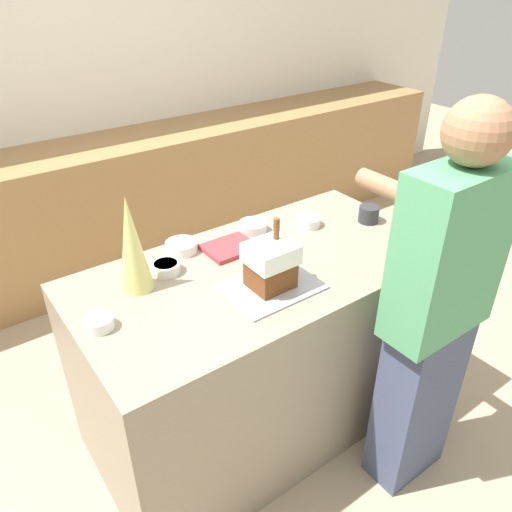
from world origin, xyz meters
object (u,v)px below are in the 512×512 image
object	(u,v)px
candy_bowl_front_corner	(99,323)
person	(434,314)
baking_tray	(270,286)
decorative_tree	(132,244)
candy_bowl_beside_tree	(181,246)
cookbook	(230,248)
candy_bowl_far_left	(166,267)
mug	(369,214)
candy_bowl_behind_tray	(253,227)
candy_bowl_far_right	(308,221)
gingerbread_house	(271,264)

from	to	relation	value
candy_bowl_front_corner	person	bearing A→B (deg)	-29.54
baking_tray	decorative_tree	size ratio (longest dim) A/B	0.95
candy_bowl_beside_tree	cookbook	xyz separation A→B (m)	(0.18, -0.11, -0.01)
candy_bowl_far_left	mug	distance (m)	1.02
candy_bowl_far_left	person	world-z (taller)	person
candy_bowl_beside_tree	mug	world-z (taller)	mug
candy_bowl_front_corner	candy_bowl_behind_tray	distance (m)	0.89
person	candy_bowl_front_corner	bearing A→B (deg)	150.46
candy_bowl_front_corner	candy_bowl_far_left	size ratio (longest dim) A/B	0.83
person	candy_bowl_far_right	bearing A→B (deg)	87.64
baking_tray	cookbook	xyz separation A→B (m)	(0.03, 0.34, 0.01)
decorative_tree	person	size ratio (longest dim) A/B	0.23
candy_bowl_far_right	person	bearing A→B (deg)	-92.36
candy_bowl_front_corner	candy_bowl_far_right	xyz separation A→B (m)	(1.10, 0.16, 0.00)
mug	person	distance (m)	0.70
candy_bowl_far_left	cookbook	bearing A→B (deg)	0.01
decorative_tree	candy_bowl_behind_tray	size ratio (longest dim) A/B	2.93
person	candy_bowl_behind_tray	bearing A→B (deg)	104.22
candy_bowl_front_corner	person	world-z (taller)	person
baking_tray	cookbook	world-z (taller)	cookbook
gingerbread_house	person	size ratio (longest dim) A/B	0.16
candy_bowl_far_right	cookbook	world-z (taller)	candy_bowl_far_right
gingerbread_house	candy_bowl_beside_tree	bearing A→B (deg)	107.91
decorative_tree	mug	world-z (taller)	decorative_tree
candy_bowl_front_corner	cookbook	bearing A→B (deg)	15.86
decorative_tree	candy_bowl_beside_tree	world-z (taller)	decorative_tree
candy_bowl_beside_tree	person	xyz separation A→B (m)	(0.58, -0.91, -0.07)
candy_bowl_far_right	person	xyz separation A→B (m)	(-0.03, -0.76, -0.07)
mug	cookbook	bearing A→B (deg)	166.36
candy_bowl_behind_tray	cookbook	size ratio (longest dim) A/B	0.61
candy_bowl_far_right	mug	world-z (taller)	mug
gingerbread_house	candy_bowl_far_left	xyz separation A→B (m)	(-0.28, 0.34, -0.08)
candy_bowl_beside_tree	person	bearing A→B (deg)	-57.44
candy_bowl_beside_tree	mug	distance (m)	0.92
candy_bowl_front_corner	candy_bowl_behind_tray	size ratio (longest dim) A/B	0.74
person	candy_bowl_far_left	bearing A→B (deg)	131.96
baking_tray	gingerbread_house	xyz separation A→B (m)	(0.00, 0.00, 0.10)
decorative_tree	candy_bowl_beside_tree	size ratio (longest dim) A/B	2.78
candy_bowl_front_corner	candy_bowl_far_right	bearing A→B (deg)	8.29
candy_bowl_far_left	mug	xyz separation A→B (m)	(1.01, -0.17, 0.02)
decorative_tree	candy_bowl_front_corner	distance (m)	0.31
decorative_tree	candy_bowl_far_left	distance (m)	0.22
candy_bowl_beside_tree	candy_bowl_behind_tray	bearing A→B (deg)	-5.88
candy_bowl_far_left	baking_tray	bearing A→B (deg)	-50.43
cookbook	mug	size ratio (longest dim) A/B	2.26
gingerbread_house	candy_bowl_behind_tray	distance (m)	0.47
gingerbread_house	candy_bowl_far_left	world-z (taller)	gingerbread_house
candy_bowl_behind_tray	mug	size ratio (longest dim) A/B	1.37
candy_bowl_behind_tray	person	xyz separation A→B (m)	(0.22, -0.87, -0.07)
candy_bowl_far_left	mug	world-z (taller)	mug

